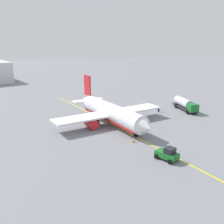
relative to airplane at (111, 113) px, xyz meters
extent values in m
plane|color=slate|center=(0.42, 0.18, -2.73)|extent=(400.00, 400.00, 0.00)
cylinder|color=white|center=(0.42, 0.18, 0.18)|extent=(21.45, 11.92, 3.83)
cube|color=red|center=(0.42, 0.18, -0.87)|extent=(20.08, 10.82, 1.07)
cone|color=white|center=(11.51, 4.83, 0.18)|extent=(4.20, 4.56, 3.68)
cone|color=white|center=(-11.23, -4.72, 0.57)|extent=(5.14, 4.64, 3.26)
cube|color=red|center=(-10.68, -4.48, 4.50)|extent=(3.09, 1.57, 5.20)
cube|color=white|center=(-10.68, -4.48, 0.58)|extent=(5.46, 8.67, 0.24)
cube|color=white|center=(-0.50, -0.21, -0.30)|extent=(14.75, 26.45, 0.36)
cylinder|color=red|center=(-1.78, 4.89, -1.55)|extent=(3.76, 3.18, 2.10)
cylinder|color=red|center=(2.25, -4.70, -1.55)|extent=(3.76, 3.18, 2.10)
cylinder|color=#4C4C51|center=(8.74, 3.67, -1.58)|extent=(0.24, 0.24, 1.22)
cylinder|color=black|center=(8.74, 3.67, -2.18)|extent=(1.17, 0.79, 1.10)
cylinder|color=#4C4C51|center=(-2.43, 1.80, -1.58)|extent=(0.24, 0.24, 1.22)
cylinder|color=black|center=(-2.43, 1.80, -2.18)|extent=(1.17, 0.79, 1.10)
cylinder|color=#4C4C51|center=(-0.42, -3.00, -1.58)|extent=(0.24, 0.24, 1.22)
cylinder|color=black|center=(-0.42, -3.00, -2.18)|extent=(1.17, 0.79, 1.10)
cube|color=#2D2D33|center=(-9.20, 21.83, -2.03)|extent=(9.86, 3.29, 0.30)
cube|color=#196B28|center=(-4.78, 22.20, -1.08)|extent=(2.19, 2.56, 2.00)
cube|color=black|center=(-3.88, 22.27, -0.68)|extent=(0.32, 2.01, 0.90)
cylinder|color=silver|center=(-9.80, 21.78, -0.73)|extent=(7.05, 2.86, 2.30)
cylinder|color=black|center=(-5.28, 23.41, -2.18)|extent=(1.13, 0.44, 1.10)
cylinder|color=black|center=(-5.07, 20.92, -2.18)|extent=(1.13, 0.44, 1.10)
cylinder|color=black|center=(-11.71, 22.88, -2.18)|extent=(1.13, 0.44, 1.10)
cylinder|color=black|center=(-11.50, 20.39, -2.18)|extent=(1.13, 0.44, 1.10)
cube|color=#196B28|center=(19.20, 6.14, -1.88)|extent=(4.10, 3.69, 0.90)
cube|color=black|center=(19.61, 6.42, -0.98)|extent=(2.06, 2.11, 0.90)
cylinder|color=black|center=(18.69, 4.58, -2.33)|extent=(0.83, 0.70, 0.80)
cylinder|color=black|center=(17.56, 6.23, -2.33)|extent=(0.83, 0.70, 0.80)
cylinder|color=black|center=(20.84, 6.05, -2.33)|extent=(0.83, 0.70, 0.80)
cylinder|color=black|center=(19.70, 7.70, -2.33)|extent=(0.83, 0.70, 0.80)
cube|color=navy|center=(-8.25, 14.22, -2.31)|extent=(0.46, 0.53, 0.85)
cube|color=yellow|center=(-8.25, 14.22, -1.58)|extent=(0.53, 0.62, 0.60)
sphere|color=tan|center=(-8.25, 14.22, -1.14)|extent=(0.24, 0.24, 0.24)
cone|color=#F2590F|center=(11.41, 2.52, -2.43)|extent=(0.55, 0.55, 0.62)
cube|color=yellow|center=(0.42, 0.18, -2.73)|extent=(60.67, 25.70, 0.01)
camera|label=1|loc=(55.42, -8.67, 16.12)|focal=41.40mm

